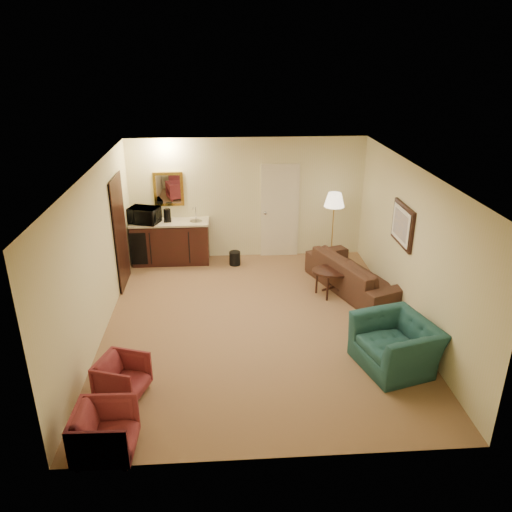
{
  "coord_description": "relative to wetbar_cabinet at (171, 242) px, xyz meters",
  "views": [
    {
      "loc": [
        -0.51,
        -7.29,
        4.28
      ],
      "look_at": [
        0.02,
        0.5,
        1.02
      ],
      "focal_mm": 35.0,
      "sensor_mm": 36.0,
      "label": 1
    }
  ],
  "objects": [
    {
      "name": "ground",
      "position": [
        1.65,
        -2.72,
        -0.46
      ],
      "size": [
        6.0,
        6.0,
        0.0
      ],
      "primitive_type": "plane",
      "color": "#99704E",
      "rests_on": "ground"
    },
    {
      "name": "room_walls",
      "position": [
        1.55,
        -1.95,
        1.26
      ],
      "size": [
        5.02,
        6.01,
        2.61
      ],
      "color": "beige",
      "rests_on": "ground"
    },
    {
      "name": "wetbar_cabinet",
      "position": [
        0.0,
        0.0,
        0.0
      ],
      "size": [
        1.64,
        0.58,
        0.92
      ],
      "primitive_type": "cube",
      "color": "black",
      "rests_on": "ground"
    },
    {
      "name": "sofa",
      "position": [
        3.6,
        -1.6,
        -0.02
      ],
      "size": [
        1.44,
        2.36,
        0.89
      ],
      "primitive_type": "imported",
      "rotation": [
        0.0,
        0.0,
        1.94
      ],
      "color": "black",
      "rests_on": "ground"
    },
    {
      "name": "teal_armchair",
      "position": [
        3.55,
        -4.06,
        0.02
      ],
      "size": [
        0.99,
        1.25,
        0.96
      ],
      "primitive_type": "imported",
      "rotation": [
        0.0,
        0.0,
        -1.29
      ],
      "color": "#1F4E4F",
      "rests_on": "ground"
    },
    {
      "name": "rose_chair_near",
      "position": [
        -0.25,
        -4.46,
        -0.16
      ],
      "size": [
        0.71,
        0.73,
        0.6
      ],
      "primitive_type": "imported",
      "rotation": [
        0.0,
        0.0,
        1.24
      ],
      "color": "maroon",
      "rests_on": "ground"
    },
    {
      "name": "rose_chair_far",
      "position": [
        -0.25,
        -5.52,
        -0.12
      ],
      "size": [
        0.63,
        0.67,
        0.68
      ],
      "primitive_type": "imported",
      "rotation": [
        0.0,
        0.0,
        1.54
      ],
      "color": "maroon",
      "rests_on": "ground"
    },
    {
      "name": "coffee_table",
      "position": [
        3.17,
        -1.72,
        -0.21
      ],
      "size": [
        1.02,
        0.88,
        0.49
      ],
      "primitive_type": "cube",
      "rotation": [
        0.0,
        0.0,
        0.43
      ],
      "color": "black",
      "rests_on": "ground"
    },
    {
      "name": "floor_lamp",
      "position": [
        3.4,
        -0.32,
        0.32
      ],
      "size": [
        0.48,
        0.48,
        1.57
      ],
      "primitive_type": "cube",
      "rotation": [
        0.0,
        0.0,
        0.17
      ],
      "color": "gold",
      "rests_on": "ground"
    },
    {
      "name": "waste_bin",
      "position": [
        1.35,
        -0.24,
        -0.31
      ],
      "size": [
        0.24,
        0.24,
        0.29
      ],
      "primitive_type": "cylinder",
      "rotation": [
        0.0,
        0.0,
        -0.0
      ],
      "color": "black",
      "rests_on": "ground"
    },
    {
      "name": "microwave",
      "position": [
        -0.5,
        -0.05,
        0.66
      ],
      "size": [
        0.68,
        0.51,
        0.41
      ],
      "primitive_type": "imported",
      "rotation": [
        0.0,
        0.0,
        -0.33
      ],
      "color": "black",
      "rests_on": "wetbar_cabinet"
    },
    {
      "name": "coffee_maker",
      "position": [
        -0.03,
        -0.01,
        0.6
      ],
      "size": [
        0.16,
        0.16,
        0.27
      ],
      "primitive_type": "cylinder",
      "rotation": [
        0.0,
        0.0,
        0.08
      ],
      "color": "black",
      "rests_on": "wetbar_cabinet"
    }
  ]
}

